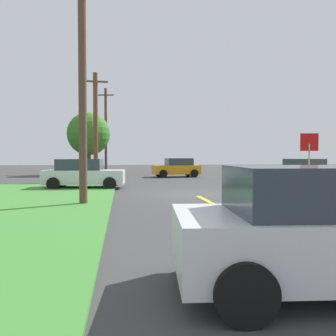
{
  "coord_description": "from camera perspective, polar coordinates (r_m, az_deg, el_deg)",
  "views": [
    {
      "loc": [
        -3.33,
        -15.96,
        1.74
      ],
      "look_at": [
        -0.56,
        4.86,
        1.07
      ],
      "focal_mm": 37.1,
      "sensor_mm": 36.0,
      "label": 1
    }
  ],
  "objects": [
    {
      "name": "utility_pole_far",
      "position": [
        38.91,
        -10.18,
        6.24
      ],
      "size": [
        1.8,
        0.38,
        9.25
      ],
      "color": "brown",
      "rests_on": "ground"
    },
    {
      "name": "ground_plane",
      "position": [
        16.39,
        4.19,
        -4.26
      ],
      "size": [
        120.0,
        120.0,
        0.0
      ],
      "primitive_type": "plane",
      "color": "#3B3B3B"
    },
    {
      "name": "parked_car_near_building",
      "position": [
        19.55,
        -13.72,
        -0.96
      ],
      "size": [
        4.41,
        2.28,
        1.62
      ],
      "rotation": [
        0.0,
        0.0,
        -0.08
      ],
      "color": "silver",
      "rests_on": "ground"
    },
    {
      "name": "utility_pole_near",
      "position": [
        13.0,
        -13.87,
        12.63
      ],
      "size": [
        1.78,
        0.5,
        8.12
      ],
      "color": "brown",
      "rests_on": "ground"
    },
    {
      "name": "lane_stripe_center",
      "position": [
        8.8,
        15.04,
        -9.6
      ],
      "size": [
        0.2,
        14.0,
        0.01
      ],
      "primitive_type": "cube",
      "color": "yellow",
      "rests_on": "ground"
    },
    {
      "name": "oak_tree_left",
      "position": [
        34.88,
        -12.92,
        5.47
      ],
      "size": [
        4.16,
        4.16,
        6.07
      ],
      "color": "brown",
      "rests_on": "ground"
    },
    {
      "name": "car_on_crossroad",
      "position": [
        23.59,
        21.21,
        -0.56
      ],
      "size": [
        2.65,
        4.16,
        1.62
      ],
      "rotation": [
        0.0,
        0.0,
        1.77
      ],
      "color": "orange",
      "rests_on": "ground"
    },
    {
      "name": "stop_sign",
      "position": [
        16.71,
        22.18,
        2.51
      ],
      "size": [
        0.77,
        0.21,
        2.79
      ],
      "rotation": [
        0.0,
        0.0,
        2.91
      ],
      "color": "#9EA0A8",
      "rests_on": "ground"
    },
    {
      "name": "car_behind_on_main_road",
      "position": [
        5.02,
        24.94,
        -9.09
      ],
      "size": [
        4.22,
        2.32,
        1.62
      ],
      "rotation": [
        0.0,
        0.0,
        -0.09
      ],
      "color": "silver",
      "rests_on": "ground"
    },
    {
      "name": "car_approaching_junction",
      "position": [
        30.06,
        1.46,
        0.05
      ],
      "size": [
        4.13,
        2.43,
        1.62
      ],
      "rotation": [
        0.0,
        0.0,
        3.24
      ],
      "color": "orange",
      "rests_on": "ground"
    },
    {
      "name": "utility_pole_mid",
      "position": [
        25.89,
        -11.81,
        6.82
      ],
      "size": [
        1.8,
        0.33,
        7.82
      ],
      "color": "brown",
      "rests_on": "ground"
    }
  ]
}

